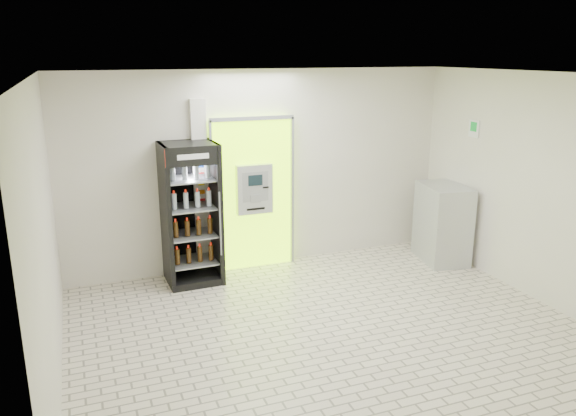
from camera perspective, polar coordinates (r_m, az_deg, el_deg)
ground at (r=6.89m, az=4.33°, el=-12.44°), size 6.00×6.00×0.00m
room_shell at (r=6.24m, az=4.67°, el=2.66°), size 6.00×6.00×6.00m
atm_assembly at (r=8.52m, az=-3.63°, el=1.54°), size 1.30×0.24×2.33m
pillar at (r=8.34m, az=-8.84°, el=1.98°), size 0.22×0.11×2.60m
beverage_cooler at (r=8.10m, az=-9.83°, el=-0.85°), size 0.78×0.73×2.03m
steel_cabinet at (r=9.23m, az=15.42°, el=-1.50°), size 0.78×1.02×1.23m
exit_sign at (r=8.96m, az=18.38°, el=7.67°), size 0.02×0.22×0.26m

